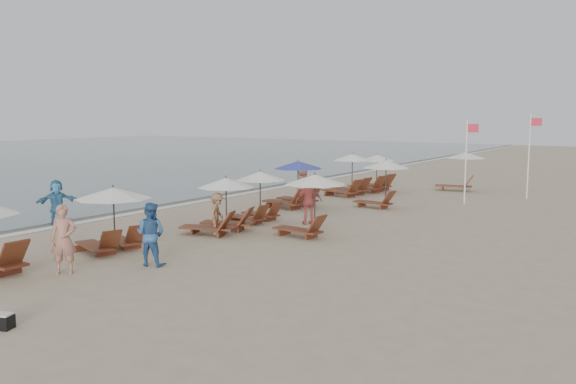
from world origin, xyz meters
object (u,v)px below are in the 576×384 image
Objects in this scene: beachgoer_near at (64,239)px; flag_pole_near at (467,157)px; lounger_station_2 at (221,207)px; waterline_walker at (57,202)px; lounger_station_3 at (256,195)px; lounger_station_5 at (347,177)px; beachgoer_mid_b at (217,214)px; beachgoer_far_b at (303,183)px; lounger_station_1 at (110,216)px; lounger_station_4 at (293,185)px; inland_station_0 at (308,197)px; inland_station_2 at (460,168)px; lounger_station_6 at (372,175)px; beachgoer_far_a at (309,201)px; inland_station_1 at (381,178)px; beachgoer_mid_a at (151,234)px.

flag_pole_near is (5.23, 18.95, 1.33)m from beachgoer_near.
waterline_walker is (-6.64, -2.17, -0.08)m from lounger_station_2.
lounger_station_5 is (-0.67, 9.22, -0.05)m from lounger_station_3.
flag_pole_near reaches higher than waterline_walker.
beachgoer_mid_b is 9.54m from beachgoer_far_b.
lounger_station_3 reaches higher than beachgoer_far_b.
lounger_station_5 reaches higher than lounger_station_1.
lounger_station_3 is 0.85× the size of lounger_station_4.
lounger_station_3 is 6.58m from beachgoer_far_b.
lounger_station_3 is at bearing -14.16° from beachgoer_mid_b.
beachgoer_far_b is (-1.06, -2.88, -0.15)m from lounger_station_5.
beachgoer_near is at bearing -110.19° from inland_station_0.
inland_station_2 is 21.88m from waterline_walker.
lounger_station_6 is (0.52, 7.51, -0.09)m from lounger_station_4.
beachgoer_far_a is (1.67, 10.08, -0.04)m from beachgoer_near.
lounger_station_2 is 6.79m from beachgoer_near.
lounger_station_3 is 1.29× the size of beachgoer_far_a.
lounger_station_5 is 1.46× the size of beachgoer_far_a.
inland_station_2 is 1.60× the size of beachgoer_far_b.
inland_station_2 is (3.78, 14.61, 0.26)m from lounger_station_3.
lounger_station_6 is 11.21m from beachgoer_far_a.
inland_station_1 reaches higher than lounger_station_3.
lounger_station_1 reaches higher than beachgoer_far_b.
inland_station_2 is at bearing 50.43° from lounger_station_5.
lounger_station_6 is (-0.36, 11.62, -0.13)m from lounger_station_3.
beachgoer_mid_a is at bearing -105.24° from inland_station_0.
inland_station_2 reaches higher than lounger_station_1.
beachgoer_mid_a reaches higher than beachgoer_mid_b.
beachgoer_mid_a is (-0.97, -13.64, -0.51)m from inland_station_1.
inland_station_0 is at bearing -84.82° from beachgoer_mid_b.
waterline_walker is at bearing -129.43° from inland_station_1.
lounger_station_2 is 14.24m from lounger_station_6.
lounger_station_5 is 4.53m from inland_station_1.
lounger_station_6 is 1.54× the size of waterline_walker.
inland_station_2 is at bearing -142.83° from beachgoer_far_a.
beachgoer_far_b is at bearing 102.77° from lounger_station_2.
waterline_walker is at bearing -35.15° from beachgoer_mid_a.
lounger_station_2 is 1.35× the size of beachgoer_near.
lounger_station_3 is at bearing -88.21° from lounger_station_6.
flag_pole_near is at bearing -44.97° from beachgoer_mid_b.
lounger_station_1 is at bearing -103.24° from lounger_station_2.
lounger_station_1 is at bearing -104.54° from inland_station_1.
lounger_station_3 reaches higher than waterline_walker.
lounger_station_4 is at bearing -95.02° from beachgoer_far_a.
lounger_station_3 is 11.16m from flag_pole_near.
lounger_station_1 is 1.50× the size of beachgoer_far_b.
lounger_station_1 is 1.10× the size of lounger_station_3.
lounger_station_3 is 2.20m from beachgoer_far_a.
inland_station_2 is (3.49, 17.22, 0.37)m from lounger_station_2.
inland_station_0 is 8.50m from beachgoer_near.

